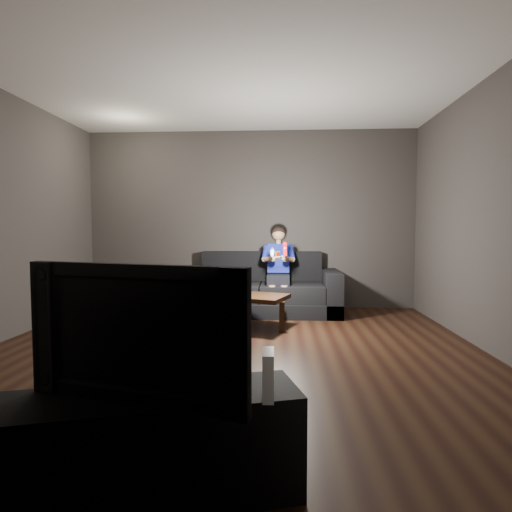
# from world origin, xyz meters

# --- Properties ---
(floor) EXTENTS (5.00, 5.00, 0.00)m
(floor) POSITION_xyz_m (0.00, 0.00, 0.00)
(floor) COLOR black
(floor) RESTS_ON ground
(back_wall) EXTENTS (5.00, 0.04, 2.70)m
(back_wall) POSITION_xyz_m (0.00, 2.50, 1.35)
(back_wall) COLOR #3F3936
(back_wall) RESTS_ON ground
(front_wall) EXTENTS (5.00, 0.04, 2.70)m
(front_wall) POSITION_xyz_m (0.00, -2.50, 1.35)
(front_wall) COLOR #3F3936
(front_wall) RESTS_ON ground
(right_wall) EXTENTS (0.04, 5.00, 2.70)m
(right_wall) POSITION_xyz_m (2.50, 0.00, 1.35)
(right_wall) COLOR #3F3936
(right_wall) RESTS_ON ground
(ceiling) EXTENTS (5.00, 5.00, 0.02)m
(ceiling) POSITION_xyz_m (0.00, 0.00, 2.70)
(ceiling) COLOR silver
(ceiling) RESTS_ON back_wall
(sofa) EXTENTS (2.24, 0.97, 0.86)m
(sofa) POSITION_xyz_m (0.19, 2.03, 0.28)
(sofa) COLOR black
(sofa) RESTS_ON floor
(child) EXTENTS (0.47, 0.57, 1.14)m
(child) POSITION_xyz_m (0.44, 1.97, 0.74)
(child) COLOR black
(child) RESTS_ON sofa
(wii_remote_red) EXTENTS (0.05, 0.07, 0.18)m
(wii_remote_red) POSITION_xyz_m (0.53, 1.53, 0.94)
(wii_remote_red) COLOR #EB060A
(wii_remote_red) RESTS_ON child
(nunchuk_white) EXTENTS (0.05, 0.08, 0.13)m
(nunchuk_white) POSITION_xyz_m (0.36, 1.53, 0.90)
(nunchuk_white) COLOR white
(nunchuk_white) RESTS_ON child
(wii_remote_black) EXTENTS (0.07, 0.15, 0.03)m
(wii_remote_black) POSITION_xyz_m (-0.82, 1.95, 0.62)
(wii_remote_black) COLOR black
(wii_remote_black) RESTS_ON sofa
(coffee_table) EXTENTS (1.25, 0.91, 0.41)m
(coffee_table) POSITION_xyz_m (-0.02, 1.10, 0.36)
(coffee_table) COLOR black
(coffee_table) RESTS_ON floor
(media_console) EXTENTS (1.39, 0.75, 0.48)m
(media_console) POSITION_xyz_m (-0.10, -2.27, 0.24)
(media_console) COLOR black
(media_console) RESTS_ON floor
(tv) EXTENTS (1.02, 0.39, 0.59)m
(tv) POSITION_xyz_m (-0.10, -2.27, 0.77)
(tv) COLOR black
(tv) RESTS_ON media_console
(wii_console) EXTENTS (0.05, 0.16, 0.20)m
(wii_console) POSITION_xyz_m (0.43, -2.27, 0.58)
(wii_console) COLOR white
(wii_console) RESTS_ON media_console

